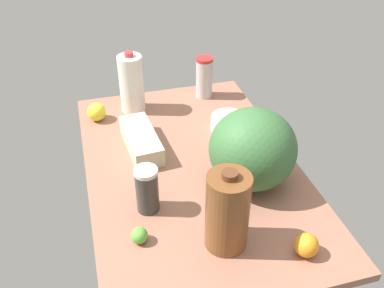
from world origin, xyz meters
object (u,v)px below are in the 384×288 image
Objects in this scene: milk_jug at (131,84)px; lime_near_front at (139,235)px; shaker_bottle at (147,190)px; orange_loose at (306,245)px; chocolate_milk_jug at (228,211)px; mixing_bowl at (228,123)px; lemon_by_jug at (97,112)px; watermelon at (253,149)px; egg_carton at (141,140)px; tumbler_cup at (204,77)px.

milk_jug reaches higher than lime_near_front.
shaker_bottle is 2.28× the size of orange_loose.
chocolate_milk_jug is 84.89cm from milk_jug.
orange_loose is (30.28, 40.21, -4.58)cm from shaker_bottle.
mixing_bowl is 44.81cm from milk_jug.
chocolate_milk_jug reaches higher than lemon_by_jug.
milk_jug is at bearing -126.73° from mixing_bowl.
watermelon is (-24.28, 17.00, 1.21)cm from chocolate_milk_jug.
chocolate_milk_jug is 0.91× the size of watermelon.
shaker_bottle is at bearing -4.72° from milk_jug.
shaker_bottle is 3.19× the size of lime_near_front.
milk_jug is at bearing 175.28° from shaker_bottle.
chocolate_milk_jug reaches higher than orange_loose.
egg_carton is 29.40cm from lemon_by_jug.
mixing_bowl is at bearing 2.97° from tumbler_cup.
orange_loose is (89.13, 51.21, -0.38)cm from lemon_by_jug.
shaker_bottle is (-20.11, -19.74, -4.52)cm from chocolate_milk_jug.
lemon_by_jug is at bearing -169.40° from shaker_bottle.
chocolate_milk_jug is at bearing -116.43° from orange_loose.
lemon_by_jug is at bearing -112.71° from mixing_bowl.
lime_near_front is at bearing -67.57° from watermelon.
chocolate_milk_jug is 24.60cm from orange_loose.
tumbler_cup reaches higher than lemon_by_jug.
chocolate_milk_jug is 89.11cm from tumbler_cup.
watermelon is 46.63cm from lime_near_front.
chocolate_milk_jug reaches higher than mixing_bowl.
watermelon is at bearing 41.13° from lemon_by_jug.
chocolate_milk_jug is (57.47, -20.57, 9.64)cm from mixing_bowl.
watermelon is 73.27cm from lemon_by_jug.
watermelon reaches higher than mixing_bowl.
lemon_by_jug is (-58.85, -11.01, -4.20)cm from shaker_bottle.
shaker_bottle is 2.06× the size of lemon_by_jug.
watermelon is at bearing 112.43° from lime_near_front.
lime_near_front is 0.72× the size of orange_loose.
egg_carton is at bearing -131.26° from watermelon.
milk_jug is (-83.65, -14.49, 0.03)cm from chocolate_milk_jug.
mixing_bowl is at bearing 179.91° from orange_loose.
chocolate_milk_jug is 85.18cm from lemon_by_jug.
shaker_bottle is (63.54, -5.25, -4.55)cm from milk_jug.
chocolate_milk_jug is at bearing -35.00° from watermelon.
orange_loose is (93.82, 34.96, -9.13)cm from milk_jug.
egg_carton is (30.24, -1.70, -8.90)cm from milk_jug.
lemon_by_jug is at bearing -158.72° from chocolate_milk_jug.
tumbler_cup is (-29.53, -1.53, 6.59)cm from mixing_bowl.
lemon_by_jug is 1.11× the size of orange_loose.
tumbler_cup reaches higher than mixing_bowl.
milk_jug reaches higher than lemon_by_jug.
lemon_by_jug is (-71.94, -5.94, 1.38)cm from lime_near_front.
mixing_bowl is at bearing 138.03° from lime_near_front.
orange_loose is at bearing 5.74° from watermelon.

